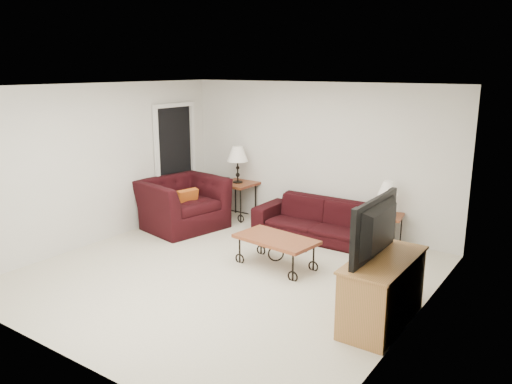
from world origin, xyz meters
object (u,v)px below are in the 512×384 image
side_table_right (385,231)px  television (385,229)px  coffee_table (276,252)px  side_table_left (238,200)px  lamp_left (238,165)px  lamp_right (387,198)px  backpack (389,250)px  armchair (182,204)px  tv_stand (382,291)px  sofa (319,220)px

side_table_right → television: (0.81, -2.32, 0.81)m
side_table_right → coffee_table: size_ratio=0.46×
side_table_left → lamp_left: size_ratio=1.00×
lamp_left → lamp_right: size_ratio=1.27×
backpack → side_table_left: bearing=152.3°
side_table_left → armchair: size_ratio=0.50×
lamp_left → lamp_right: 2.85m
lamp_left → side_table_right: bearing=0.0°
side_table_right → tv_stand: 2.47m
side_table_left → lamp_left: lamp_left is taller
lamp_left → armchair: size_ratio=0.50×
sofa → side_table_left: size_ratio=3.21×
lamp_right → coffee_table: 1.97m
sofa → lamp_left: size_ratio=3.21×
coffee_table → armchair: bearing=165.8°
lamp_right → backpack: lamp_right is taller
lamp_right → armchair: (-3.27, -1.03, -0.36)m
television → lamp_left: bearing=-122.4°
sofa → backpack: size_ratio=5.62×
side_table_right → television: television is taller
side_table_left → lamp_right: 2.88m
side_table_right → armchair: 3.43m
sofa → lamp_left: (-1.79, 0.18, 0.69)m
sofa → television: size_ratio=1.91×
television → armchair: bearing=-107.5°
side_table_left → television: size_ratio=0.60×
lamp_left → lamp_right: lamp_left is taller
lamp_right → coffee_table: size_ratio=0.46×
armchair → television: television is taller
sofa → tv_stand: 2.85m
tv_stand → backpack: size_ratio=3.28×
tv_stand → lamp_right: bearing=109.7°
side_table_left → tv_stand: 4.34m
side_table_right → lamp_right: 0.53m
television → side_table_right: bearing=-160.7°
side_table_left → television: bearing=-32.4°
armchair → backpack: bearing=-71.0°
lamp_left → lamp_right: bearing=0.0°
side_table_left → side_table_right: size_ratio=1.27×
lamp_left → tv_stand: (3.67, -2.32, -0.63)m
backpack → television: bearing=-90.3°
side_table_left → backpack: size_ratio=1.75×
side_table_left → sofa: bearing=-5.7°
lamp_right → television: television is taller
lamp_left → coffee_table: size_ratio=0.59×
tv_stand → backpack: bearing=107.5°
side_table_left → armchair: bearing=-112.8°
sofa → tv_stand: size_ratio=1.72×
armchair → coffee_table: bearing=-92.5°
coffee_table → sofa: bearing=92.8°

